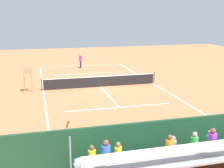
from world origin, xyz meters
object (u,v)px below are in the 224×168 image
Objects in this scene: tennis_racket at (76,68)px; tennis_ball_far at (76,74)px; courtside_bench at (195,139)px; bleacher_stand at (184,156)px; umpire_chair at (28,77)px; tennis_ball_near at (68,70)px; line_judge at (67,142)px; equipment_bag at (161,152)px; tennis_net at (101,81)px; tennis_player at (81,59)px.

tennis_ball_far is (0.45, 3.40, 0.02)m from tennis_racket.
tennis_ball_far is at bearing -80.93° from courtside_bench.
bleacher_stand is 4.23× the size of umpire_chair.
tennis_ball_near is 0.03× the size of line_judge.
equipment_bag is 13.64× the size of tennis_ball_near.
tennis_ball_far is 19.27m from line_judge.
tennis_net is 4.81× the size of umpire_chair.
tennis_ball_far is at bearing -86.35° from bleacher_stand.
tennis_ball_near is (1.86, -21.97, -0.15)m from equipment_bag.
tennis_ball_far is (1.27, -19.43, -0.15)m from equipment_bag.
line_judge reaches higher than equipment_bag.
umpire_chair reaches higher than courtside_bench.
tennis_player reaches higher than tennis_ball_near.
umpire_chair is 2.38× the size of equipment_bag.
tennis_racket is 8.25× the size of tennis_ball_far.
tennis_ball_far is at bearing -86.25° from equipment_bag.
tennis_net is at bearing -108.60° from line_judge.
tennis_player is at bearing -84.99° from courtside_bench.
tennis_net is 9.60m from tennis_player.
line_judge is at bearing -2.69° from courtside_bench.
tennis_net is at bearing 91.91° from tennis_player.
courtside_bench reaches higher than tennis_ball_near.
courtside_bench is 3.31× the size of tennis_racket.
courtside_bench is at bearing 99.07° from tennis_ball_far.
bleacher_stand is at bearing 92.10° from tennis_racket.
tennis_racket is (0.91, -24.78, -0.95)m from bleacher_stand.
line_judge is at bearing 81.30° from tennis_racket.
bleacher_stand reaches higher than courtside_bench.
tennis_player and line_judge have the same top height.
line_judge reaches higher than tennis_net.
equipment_bag is 23.00m from tennis_player.
equipment_bag is 0.47× the size of line_judge.
courtside_bench is 22.15m from tennis_ball_near.
line_judge is at bearing -5.54° from equipment_bag.
bleacher_stand is 24.94m from tennis_player.
tennis_player reaches higher than tennis_net.
tennis_net is 6.21m from tennis_ball_far.
tennis_player reaches higher than courtside_bench.
equipment_bag is at bearing 94.85° from tennis_ball_near.
courtside_bench is 19.55m from tennis_ball_far.
umpire_chair is at bearing 2.94° from tennis_net.
tennis_player is (0.29, -24.93, 0.05)m from bleacher_stand.
bleacher_stand is 4.94m from line_judge.
tennis_ball_near is 2.61m from tennis_ball_far.
umpire_chair is 12.80m from line_judge.
bleacher_stand is at bearing 50.50° from courtside_bench.
equipment_bag is at bearing 114.92° from umpire_chair.
line_judge is at bearing 71.40° from tennis_net.
tennis_net is at bearing -90.52° from equipment_bag.
equipment_bag is (-6.08, 13.08, -1.13)m from umpire_chair.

